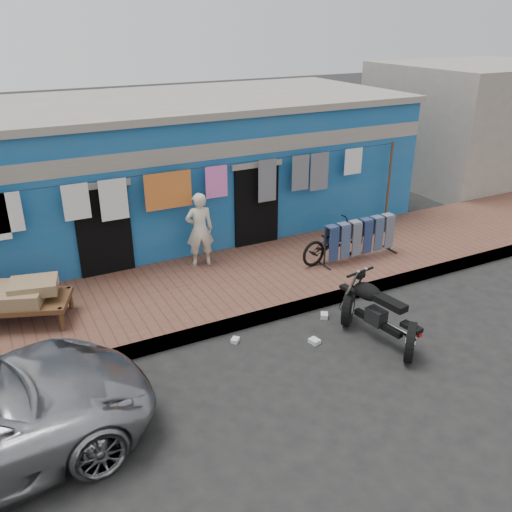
{
  "coord_description": "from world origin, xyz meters",
  "views": [
    {
      "loc": [
        -4.2,
        -6.06,
        5.18
      ],
      "look_at": [
        0.0,
        2.0,
        1.15
      ],
      "focal_mm": 38.0,
      "sensor_mm": 36.0,
      "label": 1
    }
  ],
  "objects_px": {
    "motorcycle": "(379,312)",
    "seated_person": "(200,229)",
    "bicycle": "(334,237)",
    "jeans_rack": "(359,239)",
    "charpoy": "(9,304)"
  },
  "relations": [
    {
      "from": "motorcycle",
      "to": "seated_person",
      "type": "bearing_deg",
      "value": 105.1
    },
    {
      "from": "bicycle",
      "to": "jeans_rack",
      "type": "relative_size",
      "value": 0.87
    },
    {
      "from": "motorcycle",
      "to": "jeans_rack",
      "type": "xyz_separation_m",
      "value": [
        1.53,
        2.56,
        0.14
      ]
    },
    {
      "from": "bicycle",
      "to": "motorcycle",
      "type": "height_order",
      "value": "bicycle"
    },
    {
      "from": "seated_person",
      "to": "charpoy",
      "type": "height_order",
      "value": "seated_person"
    },
    {
      "from": "seated_person",
      "to": "jeans_rack",
      "type": "distance_m",
      "value": 3.5
    },
    {
      "from": "motorcycle",
      "to": "charpoy",
      "type": "relative_size",
      "value": 0.79
    },
    {
      "from": "seated_person",
      "to": "bicycle",
      "type": "height_order",
      "value": "seated_person"
    },
    {
      "from": "seated_person",
      "to": "bicycle",
      "type": "distance_m",
      "value": 2.91
    },
    {
      "from": "charpoy",
      "to": "seated_person",
      "type": "bearing_deg",
      "value": 10.69
    },
    {
      "from": "seated_person",
      "to": "bicycle",
      "type": "xyz_separation_m",
      "value": [
        2.67,
        -1.13,
        -0.26
      ]
    },
    {
      "from": "seated_person",
      "to": "motorcycle",
      "type": "relative_size",
      "value": 0.87
    },
    {
      "from": "motorcycle",
      "to": "jeans_rack",
      "type": "distance_m",
      "value": 2.98
    },
    {
      "from": "seated_person",
      "to": "motorcycle",
      "type": "distance_m",
      "value": 4.25
    },
    {
      "from": "bicycle",
      "to": "jeans_rack",
      "type": "distance_m",
      "value": 0.59
    }
  ]
}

